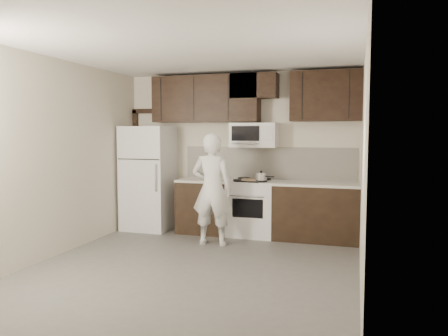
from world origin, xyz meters
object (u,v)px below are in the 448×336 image
at_px(refrigerator, 149,178).
at_px(person, 212,189).
at_px(microwave, 254,135).
at_px(stove, 252,208).

xyz_separation_m(refrigerator, person, (1.41, -0.70, -0.06)).
height_order(microwave, refrigerator, microwave).
relative_size(microwave, person, 0.45).
bearing_deg(person, microwave, -120.63).
distance_m(stove, refrigerator, 1.90).
xyz_separation_m(stove, person, (-0.44, -0.75, 0.38)).
relative_size(stove, microwave, 1.24).
bearing_deg(person, refrigerator, -30.05).
distance_m(refrigerator, person, 1.57).
relative_size(microwave, refrigerator, 0.42).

